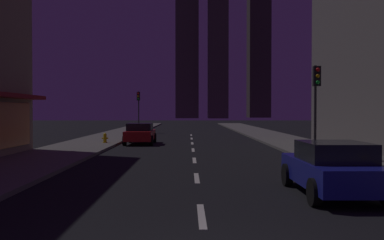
% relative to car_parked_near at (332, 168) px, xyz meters
% --- Properties ---
extents(ground_plane, '(78.00, 136.00, 0.10)m').
position_rel_car_parked_near_xyz_m(ground_plane, '(-3.60, 26.55, -0.79)').
color(ground_plane, black).
extents(sidewalk_right, '(4.00, 76.00, 0.15)m').
position_rel_car_parked_near_xyz_m(sidewalk_right, '(3.40, 26.55, -0.67)').
color(sidewalk_right, '#605E59').
rests_on(sidewalk_right, ground).
extents(sidewalk_left, '(4.00, 76.00, 0.15)m').
position_rel_car_parked_near_xyz_m(sidewalk_left, '(-10.60, 26.55, -0.67)').
color(sidewalk_left, '#605E59').
rests_on(sidewalk_left, ground).
extents(lane_marking_center, '(0.16, 38.60, 0.01)m').
position_rel_car_parked_near_xyz_m(lane_marking_center, '(-3.60, 10.75, -0.73)').
color(lane_marking_center, silver).
rests_on(lane_marking_center, ground).
extents(skyscraper_distant_tall, '(7.54, 5.74, 51.78)m').
position_rel_car_parked_near_xyz_m(skyscraper_distant_tall, '(-4.23, 129.80, 25.15)').
color(skyscraper_distant_tall, '#4B4738').
rests_on(skyscraper_distant_tall, ground).
extents(skyscraper_distant_mid, '(6.26, 8.59, 41.19)m').
position_rel_car_parked_near_xyz_m(skyscraper_distant_mid, '(5.77, 127.36, 19.85)').
color(skyscraper_distant_mid, '#4A4637').
rests_on(skyscraper_distant_mid, ground).
extents(skyscraper_distant_short, '(7.66, 8.66, 58.75)m').
position_rel_car_parked_near_xyz_m(skyscraper_distant_short, '(21.88, 144.09, 28.63)').
color(skyscraper_distant_short, '#3F3C2F').
rests_on(skyscraper_distant_short, ground).
extents(car_parked_near, '(1.98, 4.24, 1.45)m').
position_rel_car_parked_near_xyz_m(car_parked_near, '(0.00, 0.00, 0.00)').
color(car_parked_near, navy).
rests_on(car_parked_near, ground).
extents(car_parked_far, '(1.98, 4.24, 1.45)m').
position_rel_car_parked_near_xyz_m(car_parked_far, '(-7.20, 17.98, 0.00)').
color(car_parked_far, '#B21919').
rests_on(car_parked_far, ground).
extents(fire_hydrant_far_left, '(0.42, 0.30, 0.65)m').
position_rel_car_parked_near_xyz_m(fire_hydrant_far_left, '(-9.50, 17.29, -0.29)').
color(fire_hydrant_far_left, gold).
rests_on(fire_hydrant_far_left, sidewalk_left).
extents(traffic_light_near_right, '(0.32, 0.48, 4.20)m').
position_rel_car_parked_near_xyz_m(traffic_light_near_right, '(1.90, 7.77, 2.45)').
color(traffic_light_near_right, '#2D2D2D').
rests_on(traffic_light_near_right, sidewalk_right).
extents(traffic_light_far_left, '(0.32, 0.48, 4.20)m').
position_rel_car_parked_near_xyz_m(traffic_light_far_left, '(-9.10, 33.33, 2.45)').
color(traffic_light_far_left, '#2D2D2D').
rests_on(traffic_light_far_left, sidewalk_left).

